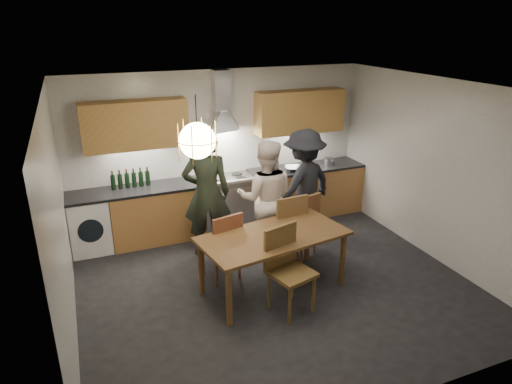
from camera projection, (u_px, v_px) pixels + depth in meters
name	position (u px, v px, depth m)	size (l,w,h in m)	color
ground	(275.00, 284.00, 6.13)	(5.00, 5.00, 0.00)	black
room_shell	(277.00, 163.00, 5.52)	(5.02, 4.52, 2.61)	white
counter_run	(229.00, 202.00, 7.66)	(5.00, 0.62, 0.90)	tan
range_stove	(228.00, 203.00, 7.65)	(0.90, 0.60, 0.92)	silver
wall_fixtures	(223.00, 117.00, 7.25)	(4.30, 0.54, 1.10)	tan
pendant_lamp	(197.00, 141.00, 4.94)	(0.43, 0.43, 0.70)	black
dining_table	(273.00, 241.00, 5.79)	(1.99, 1.21, 0.79)	brown
chair_back_left	(224.00, 242.00, 6.04)	(0.53, 0.53, 0.98)	brown
chair_back_mid	(287.00, 224.00, 6.47)	(0.52, 0.52, 1.06)	brown
chair_back_right	(303.00, 220.00, 6.74)	(0.54, 0.54, 0.97)	brown
chair_front	(286.00, 263.00, 5.45)	(0.59, 0.59, 1.05)	brown
person_left	(207.00, 194.00, 6.63)	(0.70, 0.46, 1.91)	black
person_mid	(266.00, 198.00, 6.69)	(0.85, 0.66, 1.75)	silver
person_right	(303.00, 185.00, 7.17)	(1.15, 0.66, 1.78)	black
mixing_bowl	(293.00, 169.00, 7.80)	(0.30, 0.30, 0.07)	#BCBCC0
stock_pot	(329.00, 162.00, 8.11)	(0.17, 0.17, 0.12)	#A7A7AA
wine_bottles	(130.00, 178.00, 6.99)	(0.59, 0.07, 0.29)	black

